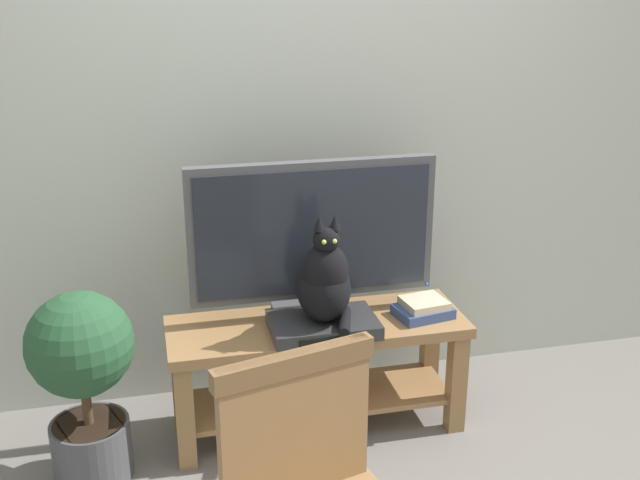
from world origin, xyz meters
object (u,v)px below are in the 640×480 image
object	(u,v)px
media_box	(323,325)
cat	(325,281)
potted_plant	(83,374)
book_stack	(423,309)
tv_stand	(317,355)
tv	(313,235)

from	to	relation	value
media_box	cat	size ratio (longest dim) A/B	0.95
media_box	potted_plant	world-z (taller)	potted_plant
media_box	cat	xyz separation A→B (m)	(0.00, -0.01, 0.19)
book_stack	potted_plant	distance (m)	1.36
cat	book_stack	distance (m)	0.47
tv_stand	tv	world-z (taller)	tv
tv	cat	xyz separation A→B (m)	(0.01, -0.17, -0.13)
tv	potted_plant	world-z (taller)	tv
tv_stand	cat	bearing A→B (deg)	-86.29
cat	book_stack	xyz separation A→B (m)	(0.43, 0.06, -0.19)
tv_stand	tv	size ratio (longest dim) A/B	1.22
book_stack	cat	bearing A→B (deg)	-172.68
media_box	tv	bearing A→B (deg)	91.90
cat	potted_plant	distance (m)	0.96
media_box	book_stack	bearing A→B (deg)	5.61
tv	media_box	size ratio (longest dim) A/B	2.37
media_box	potted_plant	size ratio (longest dim) A/B	0.55
tv_stand	book_stack	xyz separation A→B (m)	(0.44, -0.04, 0.18)
potted_plant	tv	bearing A→B (deg)	13.17
cat	potted_plant	world-z (taller)	cat
media_box	potted_plant	distance (m)	0.92
tv_stand	tv	distance (m)	0.50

